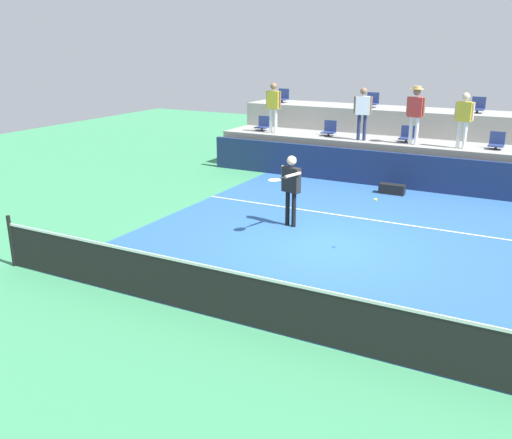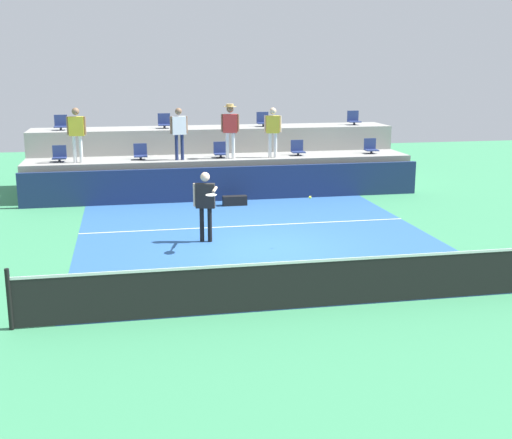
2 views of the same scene
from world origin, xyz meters
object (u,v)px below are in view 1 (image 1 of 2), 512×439
(spectator_in_grey, at_px, (464,115))
(stadium_chair_lower_far_left, at_px, (263,124))
(stadium_chair_upper_right, at_px, (478,106))
(stadium_chair_lower_center, at_px, (407,135))
(stadium_chair_lower_right, at_px, (497,142))
(spectator_in_white, at_px, (363,109))
(spectator_with_hat, at_px, (416,109))
(tennis_ball, at_px, (375,200))
(stadium_chair_upper_left, at_px, (372,101))
(spectator_leaning_on_rail, at_px, (273,103))
(stadium_chair_upper_far_left, at_px, (283,97))
(equipment_bag, at_px, (392,189))
(tennis_player, at_px, (290,184))
(stadium_chair_lower_left, at_px, (329,129))

(spectator_in_grey, bearing_deg, stadium_chair_lower_far_left, 176.86)
(stadium_chair_upper_right, bearing_deg, stadium_chair_lower_center, -135.75)
(stadium_chair_lower_center, height_order, stadium_chair_lower_right, same)
(spectator_in_white, relative_size, spectator_in_grey, 1.02)
(spectator_with_hat, height_order, tennis_ball, spectator_with_hat)
(stadium_chair_lower_right, xyz_separation_m, tennis_ball, (-1.59, -7.28, -0.22))
(stadium_chair_lower_right, xyz_separation_m, stadium_chair_upper_right, (-0.86, 1.80, 0.85))
(stadium_chair_lower_right, relative_size, stadium_chair_upper_right, 1.00)
(stadium_chair_lower_center, xyz_separation_m, stadium_chair_lower_right, (2.70, 0.00, 0.00))
(spectator_in_white, height_order, spectator_with_hat, spectator_with_hat)
(stadium_chair_lower_center, xyz_separation_m, spectator_with_hat, (0.28, -0.38, 0.91))
(stadium_chair_lower_center, bearing_deg, spectator_in_white, -164.80)
(stadium_chair_lower_center, bearing_deg, stadium_chair_lower_far_left, 180.00)
(stadium_chair_upper_left, bearing_deg, stadium_chair_lower_center, -45.72)
(spectator_leaning_on_rail, bearing_deg, stadium_chair_upper_far_left, 107.04)
(stadium_chair_lower_far_left, bearing_deg, equipment_bag, -20.67)
(spectator_leaning_on_rail, bearing_deg, spectator_with_hat, -0.00)
(tennis_player, bearing_deg, equipment_bag, 71.43)
(stadium_chair_lower_right, height_order, stadium_chair_upper_right, stadium_chair_upper_right)
(stadium_chair_lower_far_left, distance_m, stadium_chair_lower_right, 7.97)
(spectator_leaning_on_rail, height_order, spectator_in_grey, spectator_leaning_on_rail)
(stadium_chair_upper_left, bearing_deg, spectator_in_white, -81.09)
(stadium_chair_lower_left, xyz_separation_m, spectator_in_white, (1.26, -0.38, 0.81))
(spectator_in_grey, bearing_deg, spectator_with_hat, -180.00)
(stadium_chair_lower_center, xyz_separation_m, equipment_bag, (0.15, -2.04, -1.31))
(stadium_chair_lower_center, height_order, spectator_with_hat, spectator_with_hat)
(stadium_chair_upper_far_left, distance_m, equipment_bag, 7.03)
(stadium_chair_lower_center, distance_m, spectator_leaning_on_rail, 4.75)
(stadium_chair_lower_left, bearing_deg, spectator_in_white, -16.91)
(stadium_chair_lower_left, xyz_separation_m, tennis_ball, (3.79, -7.28, -0.22))
(stadium_chair_lower_far_left, relative_size, spectator_leaning_on_rail, 0.30)
(spectator_with_hat, relative_size, tennis_ball, 26.63)
(stadium_chair_lower_left, distance_m, spectator_with_hat, 3.12)
(stadium_chair_lower_far_left, bearing_deg, spectator_in_grey, -3.14)
(spectator_in_white, height_order, tennis_ball, spectator_in_white)
(stadium_chair_upper_left, bearing_deg, stadium_chair_upper_right, 0.00)
(spectator_in_grey, bearing_deg, stadium_chair_upper_far_left, 162.81)
(stadium_chair_lower_left, distance_m, spectator_leaning_on_rail, 2.19)
(tennis_player, height_order, spectator_in_grey, spectator_in_grey)
(stadium_chair_lower_center, distance_m, stadium_chair_lower_right, 2.70)
(spectator_leaning_on_rail, distance_m, spectator_in_white, 3.24)
(stadium_chair_upper_far_left, relative_size, spectator_in_grey, 0.31)
(stadium_chair_lower_far_left, relative_size, spectator_in_white, 0.31)
(stadium_chair_lower_left, bearing_deg, tennis_ball, -62.51)
(stadium_chair_upper_left, distance_m, spectator_in_white, 2.21)
(stadium_chair_lower_left, distance_m, stadium_chair_lower_right, 5.38)
(spectator_leaning_on_rail, bearing_deg, stadium_chair_upper_right, 18.56)
(stadium_chair_upper_right, relative_size, tennis_player, 0.29)
(tennis_player, bearing_deg, stadium_chair_lower_left, 102.61)
(stadium_chair_lower_far_left, xyz_separation_m, spectator_in_grey, (7.00, -0.38, 0.79))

